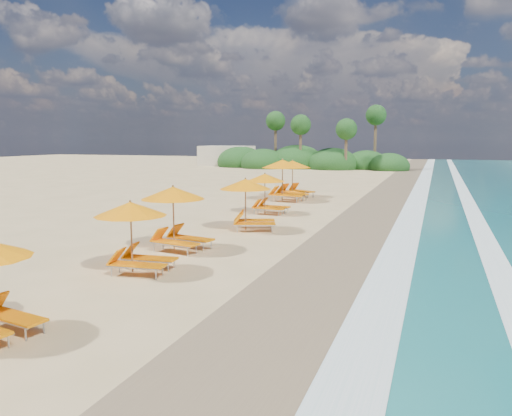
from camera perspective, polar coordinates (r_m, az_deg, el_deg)
ground at (r=19.75m, az=0.00°, el=-3.45°), size 160.00×160.00×0.00m
wet_sand at (r=18.79m, az=11.57°, el=-4.20°), size 4.00×160.00×0.01m
surf_foam at (r=18.60m, az=19.85°, el=-4.57°), size 4.00×160.00×0.01m
station_2 at (r=14.97m, az=-13.53°, el=-2.68°), size 2.47×2.32×2.15m
station_3 at (r=17.70m, az=-8.99°, el=-0.65°), size 2.75×2.62×2.30m
station_4 at (r=21.27m, az=-0.74°, el=0.84°), size 2.92×2.87×2.27m
station_5 at (r=25.97m, az=1.36°, el=2.00°), size 2.44×2.29×2.15m
station_6 at (r=31.29m, az=3.38°, el=3.53°), size 3.10×2.93×2.66m
station_7 at (r=33.47m, az=4.42°, el=3.66°), size 3.34×3.34×2.50m
treeline at (r=65.88m, az=5.48°, el=5.42°), size 25.80×8.80×9.74m
beach_building at (r=72.16m, az=-3.37°, el=5.99°), size 7.00×5.00×2.80m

